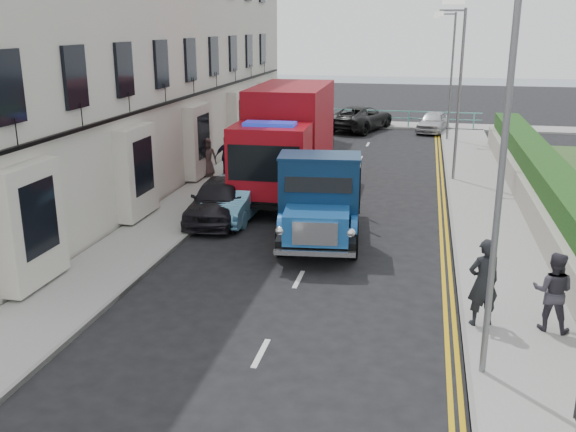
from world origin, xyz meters
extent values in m
plane|color=black|center=(0.00, 0.00, 0.00)|extent=(120.00, 120.00, 0.00)
cube|color=gray|center=(-5.20, 9.00, 0.06)|extent=(2.40, 38.00, 0.12)
cube|color=gray|center=(5.30, 9.00, 0.06)|extent=(2.60, 38.00, 0.12)
cube|color=gray|center=(0.00, 29.00, 0.06)|extent=(30.00, 2.50, 0.12)
plane|color=slate|center=(0.00, 60.00, 0.00)|extent=(120.00, 120.00, 0.00)
cube|color=beige|center=(-9.50, 13.00, 7.00)|extent=(6.00, 30.00, 14.00)
cube|color=black|center=(-6.35, 13.00, 3.60)|extent=(0.12, 28.00, 0.10)
cube|color=#B2AD9E|center=(6.60, 9.00, 0.55)|extent=(0.30, 28.00, 1.00)
cube|color=#143D13|center=(7.30, 9.00, 0.95)|extent=(1.20, 28.00, 1.70)
cube|color=#59B2A5|center=(0.00, 28.20, 1.08)|extent=(13.00, 0.08, 0.06)
cube|color=#59B2A5|center=(0.00, 28.20, 0.65)|extent=(13.00, 0.06, 0.05)
cylinder|color=slate|center=(4.30, -2.00, 3.50)|extent=(0.12, 0.12, 7.00)
cylinder|color=slate|center=(4.30, 14.00, 3.50)|extent=(0.12, 0.12, 7.00)
cube|color=slate|center=(3.80, 14.00, 6.90)|extent=(1.00, 0.08, 0.08)
cube|color=beige|center=(3.30, 14.00, 6.78)|extent=(0.35, 0.18, 0.18)
cylinder|color=slate|center=(4.30, 24.00, 3.50)|extent=(0.12, 0.12, 7.00)
cube|color=slate|center=(3.80, 24.00, 6.90)|extent=(1.00, 0.08, 0.08)
cube|color=beige|center=(3.30, 24.00, 6.78)|extent=(0.35, 0.18, 0.18)
cylinder|color=black|center=(-0.81, 3.67, 0.55)|extent=(0.41, 1.12, 1.09)
cylinder|color=black|center=(1.19, 3.89, 0.55)|extent=(0.41, 1.12, 1.09)
cylinder|color=black|center=(-1.15, 6.84, 0.55)|extent=(0.41, 1.12, 1.09)
cylinder|color=black|center=(0.84, 7.06, 0.55)|extent=(0.41, 1.12, 1.09)
cube|color=black|center=(0.02, 5.36, 0.71)|extent=(2.75, 5.67, 0.21)
cube|color=#1E59A4|center=(0.25, 3.27, 1.12)|extent=(1.92, 1.66, 0.82)
cube|color=silver|center=(0.33, 2.51, 1.12)|extent=(1.20, 0.22, 0.63)
cube|color=#0D2849|center=(0.10, 4.57, 1.77)|extent=(2.41, 1.61, 1.99)
cube|color=black|center=(-0.13, 6.72, 0.97)|extent=(2.72, 3.43, 0.14)
cylinder|color=black|center=(-3.21, 7.49, 0.59)|extent=(0.37, 1.20, 1.19)
cylinder|color=black|center=(-0.94, 7.54, 0.59)|extent=(0.37, 1.20, 1.19)
cylinder|color=black|center=(-3.29, 10.84, 0.59)|extent=(0.37, 1.20, 1.19)
cylinder|color=black|center=(-1.02, 10.89, 0.59)|extent=(0.37, 1.20, 1.19)
cylinder|color=black|center=(-3.35, 13.22, 0.59)|extent=(0.37, 1.20, 1.19)
cylinder|color=black|center=(-1.08, 13.27, 0.59)|extent=(0.37, 1.20, 1.19)
cube|color=black|center=(-2.14, 10.32, 0.81)|extent=(2.67, 7.63, 0.27)
cube|color=maroon|center=(-2.08, 7.51, 1.95)|extent=(2.64, 2.12, 2.38)
cube|color=black|center=(-2.05, 6.52, 2.05)|extent=(2.38, 0.14, 1.19)
cube|color=maroon|center=(-2.17, 11.51, 2.49)|extent=(2.84, 5.69, 3.24)
imported|color=black|center=(-3.60, 6.64, 0.73)|extent=(1.91, 4.34, 1.45)
imported|color=#5CA1C7|center=(-3.18, 7.00, 0.67)|extent=(1.51, 4.07, 1.33)
imported|color=#AEAEB3|center=(-2.60, 18.00, 0.75)|extent=(2.20, 5.20, 1.50)
imported|color=black|center=(-0.92, 26.85, 0.76)|extent=(4.20, 6.02, 1.53)
imported|color=silver|center=(3.50, 27.00, 0.64)|extent=(2.22, 3.96, 1.27)
imported|color=black|center=(4.40, 0.05, 1.10)|extent=(0.84, 0.71, 1.95)
imported|color=#38343F|center=(5.82, 0.10, 0.99)|extent=(0.98, 0.85, 1.74)
imported|color=black|center=(-5.12, 12.38, 0.99)|extent=(1.11, 0.83, 1.75)
imported|color=#453231|center=(-6.00, 12.32, 0.95)|extent=(0.92, 0.73, 1.66)
camera|label=1|loc=(2.94, -13.25, 6.39)|focal=40.00mm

